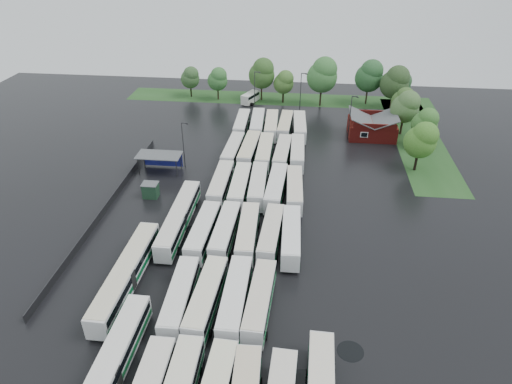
# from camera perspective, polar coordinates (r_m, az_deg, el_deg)

# --- Properties ---
(ground) EXTENTS (160.00, 160.00, 0.00)m
(ground) POSITION_cam_1_polar(r_m,az_deg,el_deg) (66.77, -2.87, -7.02)
(ground) COLOR black
(ground) RESTS_ON ground
(brick_building) EXTENTS (10.07, 8.60, 5.39)m
(brick_building) POSITION_cam_1_polar(r_m,az_deg,el_deg) (103.51, 14.26, 7.73)
(brick_building) COLOR maroon
(brick_building) RESTS_ON ground
(wash_shed) EXTENTS (8.20, 4.20, 3.58)m
(wash_shed) POSITION_cam_1_polar(r_m,az_deg,el_deg) (87.19, -11.93, 4.36)
(wash_shed) COLOR #2D2D30
(wash_shed) RESTS_ON ground
(utility_hut) EXTENTS (2.70, 2.20, 2.62)m
(utility_hut) POSITION_cam_1_polar(r_m,az_deg,el_deg) (79.85, -13.04, 0.24)
(utility_hut) COLOR #173722
(utility_hut) RESTS_ON ground
(grass_strip_north) EXTENTS (80.00, 10.00, 0.01)m
(grass_strip_north) POSITION_cam_1_polar(r_m,az_deg,el_deg) (123.89, 2.76, 11.56)
(grass_strip_north) COLOR #234C1D
(grass_strip_north) RESTS_ON ground
(grass_strip_east) EXTENTS (10.00, 50.00, 0.01)m
(grass_strip_east) POSITION_cam_1_polar(r_m,az_deg,el_deg) (106.15, 19.50, 6.36)
(grass_strip_east) COLOR #234C1D
(grass_strip_east) RESTS_ON ground
(west_fence) EXTENTS (0.10, 50.00, 1.20)m
(west_fence) POSITION_cam_1_polar(r_m,az_deg,el_deg) (78.75, -18.13, -1.67)
(west_fence) COLOR #2D2D30
(west_fence) RESTS_ON ground
(bus_r1c0) EXTENTS (2.99, 12.31, 3.40)m
(bus_r1c0) POSITION_cam_1_polar(r_m,az_deg,el_deg) (57.11, -9.48, -12.87)
(bus_r1c0) COLOR silver
(bus_r1c0) RESTS_ON ground
(bus_r1c1) EXTENTS (3.24, 12.69, 3.50)m
(bus_r1c1) POSITION_cam_1_polar(r_m,az_deg,el_deg) (56.53, -6.22, -13.05)
(bus_r1c1) COLOR silver
(bus_r1c1) RESTS_ON ground
(bus_r1c2) EXTENTS (2.73, 12.73, 3.54)m
(bus_r1c2) POSITION_cam_1_polar(r_m,az_deg,el_deg) (56.17, -2.62, -13.18)
(bus_r1c2) COLOR silver
(bus_r1c2) RESTS_ON ground
(bus_r1c3) EXTENTS (3.12, 12.32, 3.40)m
(bus_r1c3) POSITION_cam_1_polar(r_m,az_deg,el_deg) (55.95, 0.47, -13.46)
(bus_r1c3) COLOR silver
(bus_r1c3) RESTS_ON ground
(bus_r2c0) EXTENTS (3.08, 12.50, 3.45)m
(bus_r2c0) POSITION_cam_1_polar(r_m,az_deg,el_deg) (67.14, -6.61, -4.94)
(bus_r2c0) COLOR silver
(bus_r2c0) RESTS_ON ground
(bus_r2c1) EXTENTS (2.93, 12.39, 3.43)m
(bus_r2c1) POSITION_cam_1_polar(r_m,az_deg,el_deg) (66.89, -3.87, -4.95)
(bus_r2c1) COLOR silver
(bus_r2c1) RESTS_ON ground
(bus_r2c2) EXTENTS (3.00, 12.34, 3.41)m
(bus_r2c2) POSITION_cam_1_polar(r_m,az_deg,el_deg) (66.51, -1.04, -5.12)
(bus_r2c2) COLOR silver
(bus_r2c2) RESTS_ON ground
(bus_r2c3) EXTENTS (3.12, 12.25, 3.38)m
(bus_r2c3) POSITION_cam_1_polar(r_m,az_deg,el_deg) (66.35, 1.87, -5.26)
(bus_r2c3) COLOR silver
(bus_r2c3) RESTS_ON ground
(bus_r2c4) EXTENTS (2.97, 12.40, 3.43)m
(bus_r2c4) POSITION_cam_1_polar(r_m,az_deg,el_deg) (65.96, 4.40, -5.56)
(bus_r2c4) COLOR silver
(bus_r2c4) RESTS_ON ground
(bus_r3c0) EXTENTS (2.69, 12.54, 3.49)m
(bus_r3c0) POSITION_cam_1_polar(r_m,az_deg,el_deg) (78.56, -4.41, 0.98)
(bus_r3c0) COLOR silver
(bus_r3c0) RESTS_ON ground
(bus_r3c1) EXTENTS (2.84, 12.53, 3.48)m
(bus_r3c1) POSITION_cam_1_polar(r_m,az_deg,el_deg) (77.73, -2.03, 0.71)
(bus_r3c1) COLOR silver
(bus_r3c1) RESTS_ON ground
(bus_r3c2) EXTENTS (3.00, 12.52, 3.47)m
(bus_r3c2) POSITION_cam_1_polar(r_m,az_deg,el_deg) (77.90, 0.25, 0.79)
(bus_r3c2) COLOR silver
(bus_r3c2) RESTS_ON ground
(bus_r3c3) EXTENTS (3.24, 12.85, 3.55)m
(bus_r3c3) POSITION_cam_1_polar(r_m,az_deg,el_deg) (77.26, 2.51, 0.52)
(bus_r3c3) COLOR silver
(bus_r3c3) RESTS_ON ground
(bus_r3c4) EXTENTS (3.13, 12.40, 3.42)m
(bus_r3c4) POSITION_cam_1_polar(r_m,az_deg,el_deg) (77.08, 4.82, 0.30)
(bus_r3c4) COLOR silver
(bus_r3c4) RESTS_ON ground
(bus_r4c0) EXTENTS (3.08, 12.30, 3.40)m
(bus_r4c0) POSITION_cam_1_polar(r_m,az_deg,el_deg) (90.31, -2.89, 5.20)
(bus_r4c0) COLOR silver
(bus_r4c0) RESTS_ON ground
(bus_r4c1) EXTENTS (3.27, 12.91, 3.57)m
(bus_r4c1) POSITION_cam_1_polar(r_m,az_deg,el_deg) (90.10, -0.84, 5.24)
(bus_r4c1) COLOR silver
(bus_r4c1) RESTS_ON ground
(bus_r4c2) EXTENTS (2.79, 12.71, 3.53)m
(bus_r4c2) POSITION_cam_1_polar(r_m,az_deg,el_deg) (89.33, 1.11, 4.98)
(bus_r4c2) COLOR silver
(bus_r4c2) RESTS_ON ground
(bus_r4c3) EXTENTS (3.17, 12.43, 3.43)m
(bus_r4c3) POSITION_cam_1_polar(r_m,az_deg,el_deg) (89.10, 3.32, 4.82)
(bus_r4c3) COLOR silver
(bus_r4c3) RESTS_ON ground
(bus_r4c4) EXTENTS (2.81, 12.23, 3.39)m
(bus_r4c4) POSITION_cam_1_polar(r_m,az_deg,el_deg) (89.62, 5.19, 4.89)
(bus_r4c4) COLOR silver
(bus_r4c4) RESTS_ON ground
(bus_r5c0) EXTENTS (2.82, 12.14, 3.37)m
(bus_r5c0) POSITION_cam_1_polar(r_m,az_deg,el_deg) (102.49, -1.79, 8.44)
(bus_r5c0) COLOR silver
(bus_r5c0) RESTS_ON ground
(bus_r5c1) EXTENTS (3.26, 12.71, 3.51)m
(bus_r5c1) POSITION_cam_1_polar(r_m,az_deg,el_deg) (102.36, 0.18, 8.48)
(bus_r5c1) COLOR silver
(bus_r5c1) RESTS_ON ground
(bus_r5c2) EXTENTS (3.08, 12.56, 3.47)m
(bus_r5c2) POSITION_cam_1_polar(r_m,az_deg,el_deg) (101.67, 1.94, 8.29)
(bus_r5c2) COLOR silver
(bus_r5c2) RESTS_ON ground
(bus_r5c3) EXTENTS (3.01, 12.21, 3.38)m
(bus_r5c3) POSITION_cam_1_polar(r_m,az_deg,el_deg) (101.87, 3.67, 8.25)
(bus_r5c3) COLOR silver
(bus_r5c3) RESTS_ON ground
(bus_r5c4) EXTENTS (3.24, 12.55, 3.46)m
(bus_r5c4) POSITION_cam_1_polar(r_m,az_deg,el_deg) (101.43, 5.46, 8.10)
(bus_r5c4) COLOR silver
(bus_r5c4) RESTS_ON ground
(artic_bus_west_a) EXTENTS (2.77, 18.43, 3.42)m
(artic_bus_west_a) POSITION_cam_1_polar(r_m,az_deg,el_deg) (51.67, -17.76, -20.34)
(artic_bus_west_a) COLOR silver
(artic_bus_west_a) RESTS_ON ground
(artic_bus_west_b) EXTENTS (2.65, 18.31, 3.40)m
(artic_bus_west_b) POSITION_cam_1_polar(r_m,az_deg,el_deg) (70.57, -9.60, -3.25)
(artic_bus_west_b) COLOR silver
(artic_bus_west_b) RESTS_ON ground
(artic_bus_west_c) EXTENTS (3.00, 19.13, 3.54)m
(artic_bus_west_c) POSITION_cam_1_polar(r_m,az_deg,el_deg) (61.59, -15.89, -9.87)
(artic_bus_west_c) COLOR silver
(artic_bus_west_c) RESTS_ON ground
(minibus) EXTENTS (4.38, 6.36, 2.61)m
(minibus) POSITION_cam_1_polar(r_m,az_deg,el_deg) (120.43, -0.73, 11.74)
(minibus) COLOR white
(minibus) RESTS_ON ground
(tree_north_0) EXTENTS (4.94, 4.94, 8.18)m
(tree_north_0) POSITION_cam_1_polar(r_m,az_deg,el_deg) (125.06, -8.20, 14.01)
(tree_north_0) COLOR black
(tree_north_0) RESTS_ON ground
(tree_north_1) EXTENTS (5.21, 5.21, 8.64)m
(tree_north_1) POSITION_cam_1_polar(r_m,az_deg,el_deg) (121.98, -4.78, 13.92)
(tree_north_1) COLOR #2E2117
(tree_north_1) RESTS_ON ground
(tree_north_2) EXTENTS (6.73, 6.73, 11.14)m
(tree_north_2) POSITION_cam_1_polar(r_m,az_deg,el_deg) (120.75, 0.78, 14.64)
(tree_north_2) COLOR #322416
(tree_north_2) RESTS_ON ground
(tree_north_3) EXTENTS (5.17, 5.17, 8.56)m
(tree_north_3) POSITION_cam_1_polar(r_m,az_deg,el_deg) (119.51, 3.54, 13.58)
(tree_north_3) COLOR black
(tree_north_3) RESTS_ON ground
(tree_north_4) EXTENTS (7.58, 7.58, 12.55)m
(tree_north_4) POSITION_cam_1_polar(r_m,az_deg,el_deg) (117.47, 8.36, 14.32)
(tree_north_4) COLOR black
(tree_north_4) RESTS_ON ground
(tree_north_5) EXTENTS (6.96, 6.96, 11.53)m
(tree_north_5) POSITION_cam_1_polar(r_m,az_deg,el_deg) (121.17, 14.04, 13.94)
(tree_north_5) COLOR #312619
(tree_north_5) RESTS_ON ground
(tree_north_6) EXTENTS (5.59, 5.59, 9.26)m
(tree_north_6) POSITION_cam_1_polar(r_m,az_deg,el_deg) (120.95, 17.59, 12.66)
(tree_north_6) COLOR black
(tree_north_6) RESTS_ON ground
(tree_east_0) EXTENTS (5.97, 5.96, 9.87)m
(tree_east_0) POSITION_cam_1_polar(r_m,az_deg,el_deg) (89.34, 20.01, 6.16)
(tree_east_0) COLOR black
(tree_east_0) RESTS_ON ground
(tree_east_1) EXTENTS (5.25, 5.25, 8.69)m
(tree_east_1) POSITION_cam_1_polar(r_m,az_deg,el_deg) (99.79, 20.44, 8.15)
(tree_east_1) COLOR #3C2C1D
(tree_east_1) RESTS_ON ground
(tree_east_2) EXTENTS (6.06, 6.06, 10.04)m
(tree_east_2) POSITION_cam_1_polar(r_m,az_deg,el_deg) (104.73, 18.24, 10.11)
(tree_east_2) COLOR #312319
(tree_east_2) RESTS_ON ground
(tree_east_3) EXTENTS (5.12, 5.12, 8.48)m
(tree_east_3) POSITION_cam_1_polar(r_m,az_deg,el_deg) (111.78, 17.93, 10.89)
(tree_east_3) COLOR #32241A
(tree_east_3) RESTS_ON ground
(tree_east_4) EXTENTS (6.91, 6.91, 11.44)m
(tree_east_4) POSITION_cam_1_polar(r_m,az_deg,el_deg) (117.85, 17.04, 13.01)
(tree_east_4) COLOR #39251B
(tree_east_4) RESTS_ON ground
(lamp_post_ne) EXTENTS (1.48, 0.29, 9.60)m
(lamp_post_ne) POSITION_cam_1_polar(r_m,az_deg,el_deg) (99.84, 11.76, 9.48)
(lamp_post_ne) COLOR #2D2D30
(lamp_post_ne) RESTS_ON ground
(lamp_post_nw) EXTENTS (1.42, 0.28, 9.21)m
(lamp_post_nw) POSITION_cam_1_polar(r_m,az_deg,el_deg) (86.66, -9.03, 6.22)
(lamp_post_nw) COLOR #2D2D30
(lamp_post_nw) RESTS_ON ground
(lamp_post_back_w) EXTENTS (1.52, 0.30, 9.88)m
(lamp_post_back_w) POSITION_cam_1_polar(r_m,az_deg,el_deg) (113.51, -0.10, 12.82)
(lamp_post_back_w) COLOR #2D2D30
(lamp_post_back_w) RESTS_ON ground
(lamp_post_back_e) EXTENTS (1.55, 0.30, 10.08)m
(lamp_post_back_e) POSITION_cam_1_polar(r_m,az_deg,el_deg) (112.21, 5.66, 12.51)
(lamp_post_back_e) COLOR #2D2D30
(lamp_post_back_e) RESTS_ON ground
(puddle_0) EXTENTS (4.42, 4.42, 0.01)m
(puddle_0) POSITION_cam_1_polar(r_m,az_deg,el_deg) (53.31, -11.68, -20.26)
(puddle_0) COLOR black
(puddle_0) RESTS_ON ground
(puddle_2) EXTENTS (7.72, 7.72, 0.01)m
(puddle_2) POSITION_cam_1_polar(r_m,az_deg,el_deg) (68.79, -8.05, -6.03)
(puddle_2) COLOR black
(puddle_2) RESTS_ON ground
(puddle_3) EXTENTS (4.34, 4.34, 0.01)m
(puddle_3) POSITION_cam_1_polar(r_m,az_deg,el_deg) (66.83, 0.25, -6.92)
(puddle_3) COLOR black
(puddle_3) RESTS_ON ground
(puddle_4) EXTENTS (3.01, 3.01, 0.01)m
(puddle_4) POSITION_cam_1_polar(r_m,az_deg,el_deg) (54.37, 11.71, -18.92)
(puddle_4) COLOR black
(puddle_4) RESTS_ON ground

